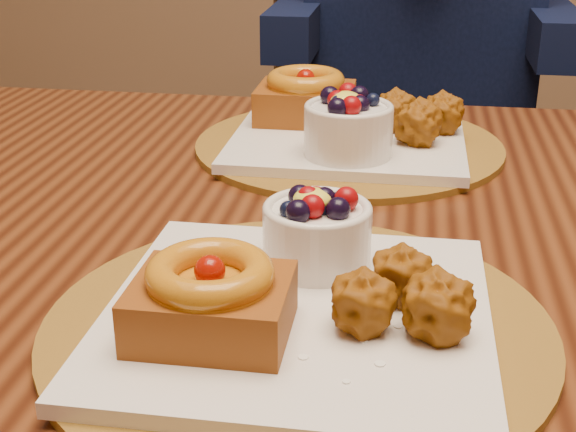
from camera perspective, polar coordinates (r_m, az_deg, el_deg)
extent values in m
cube|color=#321409|center=(0.81, 2.93, -1.36)|extent=(1.60, 0.90, 0.04)
cylinder|color=brown|center=(0.60, 0.70, -7.83)|extent=(0.38, 0.38, 0.01)
cube|color=white|center=(0.60, 0.70, -7.00)|extent=(0.28, 0.28, 0.01)
cube|color=#522C07|center=(0.56, -5.47, -6.50)|extent=(0.11, 0.09, 0.04)
torus|color=#964809|center=(0.54, -5.58, -4.08)|extent=(0.09, 0.09, 0.02)
sphere|color=#880D02|center=(0.54, -5.59, -3.89)|extent=(0.02, 0.02, 0.02)
sphere|color=#94560A|center=(0.60, 8.00, -4.24)|extent=(0.04, 0.04, 0.04)
sphere|color=#94560A|center=(0.56, 5.26, -6.25)|extent=(0.04, 0.04, 0.04)
sphere|color=#94560A|center=(0.56, 10.48, -6.56)|extent=(0.04, 0.04, 0.04)
cylinder|color=white|center=(0.65, 2.08, -1.48)|extent=(0.09, 0.09, 0.05)
torus|color=white|center=(0.64, 2.11, 0.52)|extent=(0.09, 0.09, 0.01)
ellipsoid|color=yellow|center=(0.63, 1.76, 1.21)|extent=(0.03, 0.03, 0.02)
cylinder|color=brown|center=(1.00, 4.32, 5.03)|extent=(0.38, 0.38, 0.01)
cube|color=white|center=(1.00, 4.34, 5.57)|extent=(0.28, 0.28, 0.01)
cube|color=#522C07|center=(1.05, 1.25, 8.03)|extent=(0.12, 0.10, 0.04)
torus|color=#964809|center=(1.04, 1.26, 9.63)|extent=(0.10, 0.10, 0.02)
sphere|color=#880D02|center=(1.04, 1.26, 9.74)|extent=(0.02, 0.02, 0.02)
sphere|color=#94560A|center=(0.96, 9.24, 6.39)|extent=(0.05, 0.05, 0.05)
sphere|color=#94560A|center=(1.01, 7.61, 7.34)|extent=(0.05, 0.05, 0.05)
sphere|color=#94560A|center=(1.01, 10.90, 7.13)|extent=(0.05, 0.05, 0.05)
cylinder|color=white|center=(0.91, 4.30, 6.03)|extent=(0.10, 0.10, 0.06)
torus|color=white|center=(0.90, 4.36, 7.72)|extent=(0.10, 0.10, 0.01)
ellipsoid|color=yellow|center=(0.90, 4.12, 8.23)|extent=(0.04, 0.04, 0.02)
cube|color=black|center=(1.74, 6.91, 0.76)|extent=(0.52, 0.52, 0.04)
cylinder|color=black|center=(1.64, 2.71, -9.03)|extent=(0.03, 0.03, 0.39)
cylinder|color=black|center=(1.76, 13.88, -7.47)|extent=(0.03, 0.03, 0.39)
cylinder|color=black|center=(1.94, 0.02, -3.69)|extent=(0.03, 0.03, 0.39)
cylinder|color=black|center=(2.04, 9.68, -2.67)|extent=(0.03, 0.03, 0.39)
cube|color=black|center=(1.84, 5.34, 9.00)|extent=(0.39, 0.17, 0.42)
cube|color=black|center=(1.63, 9.56, 14.40)|extent=(0.44, 0.23, 0.62)
cube|color=black|center=(1.53, 0.68, 13.37)|extent=(0.08, 0.31, 0.08)
cube|color=black|center=(1.53, 18.26, 12.27)|extent=(0.08, 0.31, 0.08)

